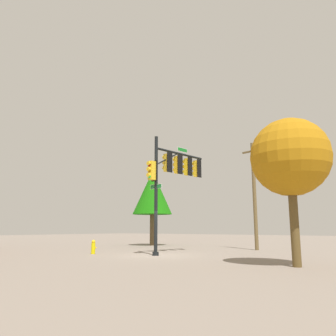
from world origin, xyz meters
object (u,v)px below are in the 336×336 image
(utility_pole, at_px, (254,193))
(tree_near, at_px, (152,193))
(signal_pole_assembly, at_px, (173,172))
(fire_hydrant, at_px, (93,247))
(tree_mid, at_px, (290,158))

(utility_pole, height_order, tree_near, utility_pole)
(tree_near, bearing_deg, signal_pole_assembly, -134.24)
(signal_pole_assembly, relative_size, utility_pole, 0.89)
(fire_hydrant, bearing_deg, utility_pole, -35.53)
(fire_hydrant, bearing_deg, signal_pole_assembly, -55.48)
(signal_pole_assembly, distance_m, fire_hydrant, 6.59)
(utility_pole, bearing_deg, fire_hydrant, 144.47)
(tree_near, height_order, tree_mid, tree_near)
(utility_pole, xyz_separation_m, tree_mid, (-9.11, -5.25, 0.41))
(signal_pole_assembly, distance_m, utility_pole, 7.10)
(utility_pole, relative_size, tree_near, 1.15)
(signal_pole_assembly, relative_size, tree_mid, 1.14)
(signal_pole_assembly, relative_size, tree_near, 1.03)
(utility_pole, distance_m, tree_near, 10.10)
(utility_pole, distance_m, fire_hydrant, 11.91)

